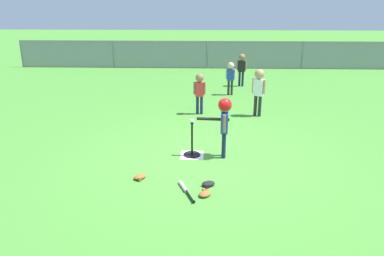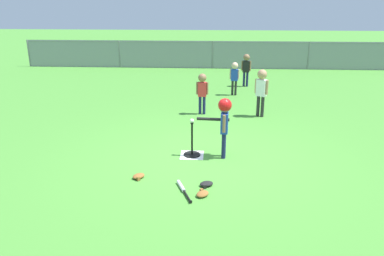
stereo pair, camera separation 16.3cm
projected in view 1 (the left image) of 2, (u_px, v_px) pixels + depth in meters
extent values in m
plane|color=#478C33|center=(207.00, 158.00, 7.03)|extent=(60.00, 60.00, 0.00)
cube|color=white|center=(192.00, 155.00, 7.16)|extent=(0.44, 0.44, 0.01)
cylinder|color=black|center=(192.00, 155.00, 7.15)|extent=(0.32, 0.32, 0.03)
cylinder|color=black|center=(192.00, 139.00, 7.05)|extent=(0.04, 0.04, 0.63)
cylinder|color=black|center=(192.00, 123.00, 6.95)|extent=(0.06, 0.06, 0.02)
sphere|color=white|center=(192.00, 121.00, 6.93)|extent=(0.07, 0.07, 0.07)
cylinder|color=#191E4C|center=(224.00, 146.00, 6.96)|extent=(0.08, 0.08, 0.49)
cylinder|color=#191E4C|center=(224.00, 144.00, 7.06)|extent=(0.08, 0.08, 0.49)
cube|color=#2347B7|center=(224.00, 123.00, 6.87)|extent=(0.15, 0.23, 0.38)
cylinder|color=#8C6647|center=(224.00, 124.00, 6.73)|extent=(0.05, 0.05, 0.33)
cylinder|color=#8C6647|center=(225.00, 119.00, 6.99)|extent=(0.05, 0.05, 0.33)
sphere|color=#8C6647|center=(225.00, 106.00, 6.77)|extent=(0.22, 0.22, 0.22)
sphere|color=red|center=(225.00, 105.00, 6.76)|extent=(0.25, 0.25, 0.25)
cylinder|color=black|center=(213.00, 119.00, 6.87)|extent=(0.60, 0.10, 0.06)
cylinder|color=#191E4C|center=(243.00, 79.00, 12.71)|extent=(0.08, 0.08, 0.49)
cylinder|color=#191E4C|center=(239.00, 79.00, 12.73)|extent=(0.08, 0.08, 0.49)
cube|color=black|center=(242.00, 66.00, 12.58)|extent=(0.24, 0.18, 0.38)
cylinder|color=#8C6647|center=(246.00, 66.00, 12.53)|extent=(0.05, 0.05, 0.32)
cylinder|color=#8C6647|center=(238.00, 65.00, 12.60)|extent=(0.05, 0.05, 0.32)
sphere|color=#8C6647|center=(242.00, 57.00, 12.48)|extent=(0.22, 0.22, 0.22)
cylinder|color=#191E4C|center=(201.00, 105.00, 9.64)|extent=(0.07, 0.07, 0.47)
cylinder|color=#191E4C|center=(197.00, 105.00, 9.64)|extent=(0.07, 0.07, 0.47)
cube|color=red|center=(200.00, 89.00, 9.50)|extent=(0.21, 0.13, 0.37)
cylinder|color=#8C6647|center=(205.00, 88.00, 9.49)|extent=(0.05, 0.05, 0.31)
cylinder|color=#8C6647|center=(194.00, 88.00, 9.50)|extent=(0.05, 0.05, 0.31)
sphere|color=#8C6647|center=(200.00, 78.00, 9.41)|extent=(0.21, 0.21, 0.21)
cylinder|color=#262626|center=(260.00, 106.00, 9.44)|extent=(0.08, 0.08, 0.53)
cylinder|color=#262626|center=(255.00, 105.00, 9.50)|extent=(0.08, 0.08, 0.53)
cube|color=white|center=(259.00, 87.00, 9.32)|extent=(0.28, 0.24, 0.41)
cylinder|color=tan|center=(264.00, 87.00, 9.23)|extent=(0.06, 0.06, 0.35)
cylinder|color=tan|center=(253.00, 86.00, 9.38)|extent=(0.06, 0.06, 0.35)
sphere|color=tan|center=(259.00, 74.00, 9.21)|extent=(0.24, 0.24, 0.24)
cylinder|color=#262626|center=(232.00, 88.00, 11.55)|extent=(0.07, 0.07, 0.45)
cylinder|color=#262626|center=(229.00, 88.00, 11.58)|extent=(0.07, 0.07, 0.45)
cube|color=#2347B7|center=(231.00, 75.00, 11.43)|extent=(0.22, 0.16, 0.35)
cylinder|color=beige|center=(235.00, 74.00, 11.40)|extent=(0.05, 0.05, 0.30)
cylinder|color=beige|center=(227.00, 74.00, 11.45)|extent=(0.05, 0.05, 0.30)
sphere|color=beige|center=(231.00, 65.00, 11.34)|extent=(0.20, 0.20, 0.20)
cylinder|color=silver|center=(183.00, 186.00, 5.91)|extent=(0.18, 0.34, 0.06)
cylinder|color=black|center=(190.00, 196.00, 5.61)|extent=(0.15, 0.32, 0.03)
cylinder|color=black|center=(194.00, 202.00, 5.46)|extent=(0.05, 0.03, 0.05)
ellipsoid|color=brown|center=(205.00, 194.00, 5.68)|extent=(0.26, 0.27, 0.07)
cube|color=brown|center=(204.00, 191.00, 5.77)|extent=(0.06, 0.06, 0.06)
ellipsoid|color=black|center=(208.00, 184.00, 5.98)|extent=(0.27, 0.24, 0.07)
cube|color=black|center=(207.00, 186.00, 5.90)|extent=(0.06, 0.06, 0.06)
ellipsoid|color=brown|center=(140.00, 177.00, 6.22)|extent=(0.26, 0.27, 0.07)
cube|color=brown|center=(140.00, 179.00, 6.13)|extent=(0.06, 0.06, 0.06)
cylinder|color=slate|center=(21.00, 54.00, 16.15)|extent=(0.06, 0.06, 1.15)
cylinder|color=slate|center=(113.00, 54.00, 16.01)|extent=(0.06, 0.06, 1.15)
cylinder|color=slate|center=(207.00, 55.00, 15.88)|extent=(0.06, 0.06, 1.15)
cylinder|color=slate|center=(302.00, 55.00, 15.74)|extent=(0.06, 0.06, 1.15)
cube|color=gray|center=(207.00, 42.00, 15.71)|extent=(16.00, 0.03, 0.03)
cube|color=gray|center=(207.00, 55.00, 15.88)|extent=(16.00, 0.01, 1.15)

